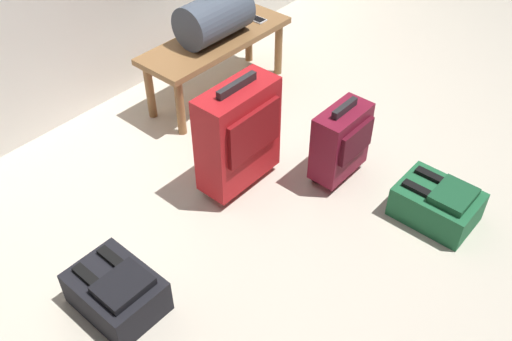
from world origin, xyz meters
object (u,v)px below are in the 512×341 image
Objects in this scene: bench at (216,46)px; suitcase_upright_red at (239,135)px; backpack_green at (437,204)px; cell_phone at (255,19)px; backpack_dark at (117,291)px; duffel_bag_slate at (214,17)px; suitcase_small_burgundy at (341,141)px.

suitcase_upright_red reaches higher than bench.
bench is 2.63× the size of backpack_green.
backpack_dark is (-1.78, -0.79, -0.31)m from cell_phone.
duffel_bag_slate reaches higher than backpack_dark.
suitcase_upright_red reaches higher than cell_phone.
backpack_dark is at bearing -156.19° from cell_phone.
duffel_bag_slate reaches higher than suitcase_upright_red.
backpack_dark is 1.00× the size of backpack_green.
bench is at bearing 81.00° from suitcase_small_burgundy.
duffel_bag_slate reaches higher than bench.
backpack_dark and backpack_green have the same top height.
backpack_green is (0.44, -0.89, -0.23)m from suitcase_upright_red.
suitcase_upright_red is 1.02m from backpack_green.
suitcase_upright_red is 0.94m from backpack_dark.
suitcase_small_burgundy is 1.21× the size of backpack_dark.
cell_phone is 0.31× the size of suitcase_small_burgundy.
duffel_bag_slate is at bearing 86.48° from backpack_green.
suitcase_upright_red reaches higher than backpack_dark.
suitcase_small_burgundy is (-0.50, -1.01, -0.16)m from cell_phone.
bench is 1.05m from suitcase_small_burgundy.
suitcase_small_burgundy is 1.31m from backpack_dark.
bench is 6.94× the size of cell_phone.
bench is 2.27× the size of duffel_bag_slate.
cell_phone reaches higher than backpack_dark.
duffel_bag_slate is at bearing 175.98° from cell_phone.
bench is 1.68m from backpack_dark.
suitcase_small_burgundy is 1.21× the size of backpack_green.
duffel_bag_slate is 0.36m from cell_phone.
backpack_dark is (-0.91, -0.13, -0.23)m from suitcase_upright_red.
bench reaches higher than backpack_dark.
suitcase_small_burgundy is at bearing -116.10° from cell_phone.
suitcase_upright_red reaches higher than backpack_green.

